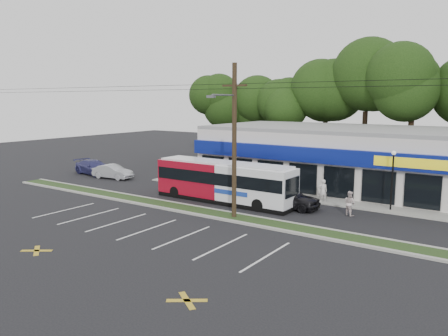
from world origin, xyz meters
The scene contains 15 objects.
ground centered at (0.00, 0.00, 0.00)m, with size 120.00×120.00×0.00m, color black.
grass_strip centered at (0.00, 1.00, 0.06)m, with size 40.00×1.60×0.12m, color #1E3515.
curb_south centered at (0.00, 0.15, 0.07)m, with size 40.00×0.25×0.14m, color #9E9E93.
curb_north centered at (0.00, 1.85, 0.07)m, with size 40.00×0.25×0.14m, color #9E9E93.
sidewalk centered at (5.00, 9.00, 0.05)m, with size 32.00×2.20×0.10m, color #9E9E93.
strip_mall centered at (5.50, 15.91, 2.65)m, with size 25.00×12.55×5.30m.
utility_pole centered at (2.83, 0.93, 5.41)m, with size 50.00×2.77×10.00m.
lamp_post centered at (11.00, 8.80, 2.67)m, with size 0.30×0.30×4.25m.
tree_line centered at (4.00, 26.00, 8.42)m, with size 46.76×6.76×11.83m.
metrobus centered at (-0.21, 4.50, 1.63)m, with size 11.49×2.56×3.08m.
car_dark centered at (4.63, 5.50, 0.81)m, with size 1.90×4.73×1.61m, color black.
car_silver centered at (-14.90, 6.47, 0.69)m, with size 1.46×4.18×1.38m, color #A5A6AD.
car_blue centered at (-18.36, 7.00, 0.75)m, with size 2.10×5.17×1.50m, color navy.
pedestrian_a centered at (6.11, 8.50, 0.90)m, with size 0.65×0.43×1.79m, color silver.
pedestrian_b centered at (9.00, 6.00, 0.84)m, with size 0.81×0.63×1.67m, color beige.
Camera 1 is at (18.21, -22.32, 7.72)m, focal length 35.00 mm.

